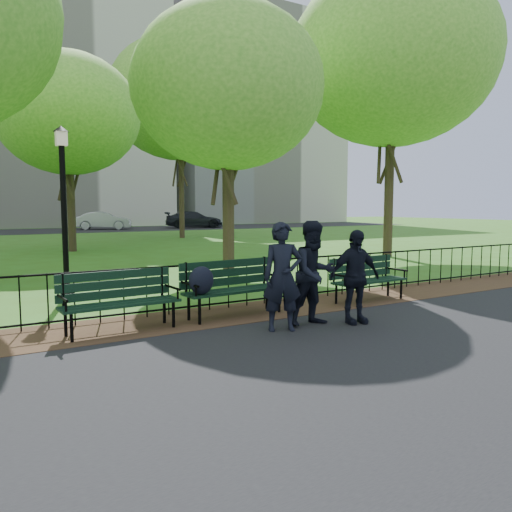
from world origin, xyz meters
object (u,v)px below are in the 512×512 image
person_left (283,277)px  park_bench_right_a (366,274)px  tree_far_e (180,98)px  person_right (355,277)px  sedan_dark (194,220)px  lamppost (64,205)px  park_bench_main (220,281)px  tree_far_c (68,114)px  park_bench_left_a (119,294)px  sedan_silver (103,221)px  tree_mid_e (392,58)px  tree_near_e (228,88)px  person_mid (314,273)px

person_left → park_bench_right_a: bearing=43.7°
tree_far_e → person_right: 24.08m
park_bench_right_a → sedan_dark: (10.49, 32.88, 0.17)m
lamppost → person_left: 5.57m
park_bench_main → tree_far_c: bearing=84.2°
park_bench_left_a → lamppost: 3.93m
person_left → park_bench_left_a: bearing=171.4°
park_bench_left_a → park_bench_right_a: (5.03, -0.10, -0.02)m
person_left → sedan_silver: (5.74, 35.05, -0.12)m
tree_mid_e → tree_far_e: 14.66m
tree_far_c → sedan_silver: bearing=72.7°
tree_near_e → tree_far_c: 9.90m
lamppost → sedan_dark: lamppost is taller
park_bench_left_a → tree_mid_e: tree_mid_e is taller
tree_near_e → sedan_dark: bearing=68.4°
tree_mid_e → person_mid: bearing=-140.9°
park_bench_main → tree_near_e: 7.49m
sedan_silver → sedan_dark: 7.64m
park_bench_right_a → tree_far_c: 15.97m
sedan_silver → sedan_dark: bearing=-78.0°
park_bench_main → tree_far_c: size_ratio=0.23×
park_bench_left_a → lamppost: lamppost is taller
park_bench_right_a → tree_near_e: size_ratio=0.23×
tree_near_e → sedan_silver: 29.18m
tree_mid_e → park_bench_main: bearing=-148.7°
tree_far_e → person_mid: (-6.60, -21.87, -7.39)m
park_bench_right_a → lamppost: bearing=140.2°
park_bench_left_a → person_right: bearing=-25.8°
lamppost → person_right: (3.64, -5.13, -1.19)m
park_bench_right_a → tree_mid_e: bearing=38.5°
tree_far_e → person_right: size_ratio=7.65×
lamppost → sedan_dark: (15.65, 29.11, -1.24)m
park_bench_main → park_bench_left_a: park_bench_main is taller
tree_near_e → person_left: 8.13m
tree_near_e → sedan_dark: 30.05m
tree_mid_e → tree_far_e: (-2.57, 14.41, 0.85)m
person_mid → person_right: person_mid is taller
sedan_silver → tree_far_e: bearing=-153.9°
tree_mid_e → sedan_silver: bearing=98.4°
park_bench_main → tree_far_c: 15.59m
park_bench_left_a → lamppost: (-0.14, 3.67, 1.39)m
sedan_silver → tree_far_c: bearing=-177.7°
lamppost → tree_far_c: size_ratio=0.44×
person_mid → sedan_silver: 35.37m
park_bench_right_a → tree_far_e: 22.57m
tree_far_c → tree_far_e: (7.44, 5.95, 2.48)m
lamppost → tree_far_c: (2.15, 11.03, 3.79)m
park_bench_left_a → tree_near_e: bearing=45.1°
tree_near_e → tree_far_c: tree_far_c is taller
tree_far_c → person_right: (1.49, -16.16, -4.98)m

